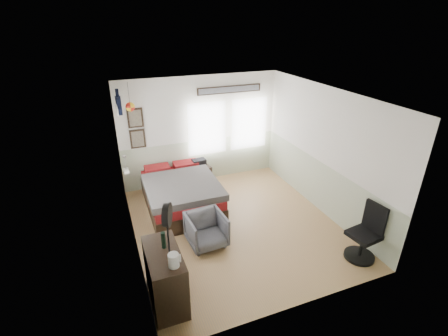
{
  "coord_description": "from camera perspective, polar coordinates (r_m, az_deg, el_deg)",
  "views": [
    {
      "loc": [
        -2.25,
        -5.13,
        3.95
      ],
      "look_at": [
        -0.1,
        0.4,
        1.15
      ],
      "focal_mm": 26.0,
      "sensor_mm": 36.0,
      "label": 1
    }
  ],
  "objects": [
    {
      "name": "stand_fan",
      "position": [
        4.41,
        -9.97,
        -8.27
      ],
      "size": [
        0.21,
        0.32,
        0.83
      ],
      "rotation": [
        0.0,
        0.0,
        -0.4
      ],
      "color": "black",
      "rests_on": "dresser"
    },
    {
      "name": "kettle",
      "position": [
        4.53,
        -8.84,
        -15.74
      ],
      "size": [
        0.17,
        0.15,
        0.2
      ],
      "rotation": [
        0.0,
        0.0,
        -0.32
      ],
      "color": "silver",
      "rests_on": "dresser"
    },
    {
      "name": "wall_decor",
      "position": [
        7.42,
        -11.86,
        10.28
      ],
      "size": [
        3.55,
        1.32,
        1.44
      ],
      "color": "#3D2C1D",
      "rests_on": "room_shell"
    },
    {
      "name": "ground_plane",
      "position": [
        6.86,
        2.02,
        -9.97
      ],
      "size": [
        4.0,
        4.5,
        0.01
      ],
      "primitive_type": "cube",
      "color": "tan"
    },
    {
      "name": "bottle",
      "position": [
        4.84,
        -10.6,
        -12.35
      ],
      "size": [
        0.07,
        0.07,
        0.27
      ],
      "primitive_type": "cylinder",
      "color": "black",
      "rests_on": "dresser"
    },
    {
      "name": "dresser",
      "position": [
        5.13,
        -10.28,
        -18.31
      ],
      "size": [
        0.48,
        1.0,
        0.9
      ],
      "primitive_type": "cube",
      "color": "#312215",
      "rests_on": "ground_plane"
    },
    {
      "name": "room_shell",
      "position": [
        6.2,
        0.9,
        3.11
      ],
      "size": [
        4.02,
        4.52,
        2.71
      ],
      "color": "white",
      "rests_on": "ground_plane"
    },
    {
      "name": "bed",
      "position": [
        7.36,
        -7.6,
        -4.43
      ],
      "size": [
        1.57,
        2.14,
        0.68
      ],
      "rotation": [
        0.0,
        0.0,
        -0.01
      ],
      "color": "#312215",
      "rests_on": "ground_plane"
    },
    {
      "name": "armchair",
      "position": [
        6.17,
        -3.12,
        -10.83
      ],
      "size": [
        0.72,
        0.74,
        0.64
      ],
      "primitive_type": "imported",
      "rotation": [
        0.0,
        0.0,
        0.07
      ],
      "color": "slate",
      "rests_on": "ground_plane"
    },
    {
      "name": "task_chair",
      "position": [
        6.33,
        23.61,
        -11.02
      ],
      "size": [
        0.53,
        0.53,
        1.06
      ],
      "rotation": [
        0.0,
        0.0,
        0.13
      ],
      "color": "black",
      "rests_on": "ground_plane"
    },
    {
      "name": "black_bag",
      "position": [
        8.1,
        -4.42,
        0.89
      ],
      "size": [
        0.35,
        0.24,
        0.19
      ],
      "primitive_type": "cube",
      "rotation": [
        0.0,
        0.0,
        0.08
      ],
      "color": "black",
      "rests_on": "nightstand"
    },
    {
      "name": "nightstand",
      "position": [
        8.25,
        -4.34,
        -1.37
      ],
      "size": [
        0.58,
        0.5,
        0.52
      ],
      "primitive_type": "cube",
      "rotation": [
        0.0,
        0.0,
        0.16
      ],
      "color": "#312215",
      "rests_on": "ground_plane"
    }
  ]
}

